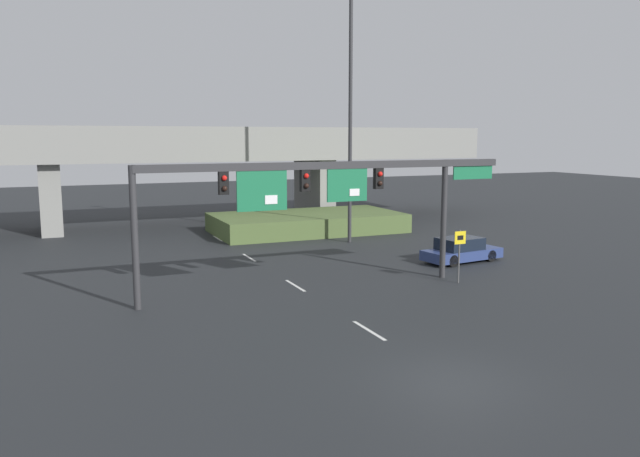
{
  "coord_description": "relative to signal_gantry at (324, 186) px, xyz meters",
  "views": [
    {
      "loc": [
        -10.0,
        -13.95,
        6.81
      ],
      "look_at": [
        0.0,
        9.37,
        3.06
      ],
      "focal_mm": 35.0,
      "sensor_mm": 36.0,
      "label": 1
    }
  ],
  "objects": [
    {
      "name": "ground_plane",
      "position": [
        -0.89,
        -11.01,
        -4.68
      ],
      "size": [
        160.0,
        160.0,
        0.0
      ],
      "primitive_type": "plane",
      "color": "black"
    },
    {
      "name": "lane_markings",
      "position": [
        -0.89,
        4.92,
        -4.68
      ],
      "size": [
        0.14,
        24.34,
        0.01
      ],
      "color": "silver",
      "rests_on": "ground"
    },
    {
      "name": "signal_gantry",
      "position": [
        0.0,
        0.0,
        0.0
      ],
      "size": [
        17.37,
        0.44,
        5.72
      ],
      "color": "#2D2D30",
      "rests_on": "ground"
    },
    {
      "name": "speed_limit_sign",
      "position": [
        6.33,
        -1.3,
        -3.05
      ],
      "size": [
        0.6,
        0.11,
        2.52
      ],
      "color": "#4C4C4C",
      "rests_on": "ground"
    },
    {
      "name": "highway_light_pole_near",
      "position": [
        6.65,
        11.06,
        4.8
      ],
      "size": [
        0.7,
        0.36,
        18.2
      ],
      "color": "#2D2D30",
      "rests_on": "ground"
    },
    {
      "name": "overpass_bridge",
      "position": [
        -0.89,
        23.39,
        0.76
      ],
      "size": [
        48.14,
        7.3,
        7.53
      ],
      "color": "gray",
      "rests_on": "ground"
    },
    {
      "name": "grass_embankment",
      "position": [
        5.79,
        16.31,
        -4.02
      ],
      "size": [
        13.28,
        6.96,
        1.32
      ],
      "color": "#4C6033",
      "rests_on": "ground"
    },
    {
      "name": "parked_sedan_near_right",
      "position": [
        9.47,
        2.87,
        -4.06
      ],
      "size": [
        4.7,
        2.38,
        1.35
      ],
      "rotation": [
        0.0,
        0.0,
        0.13
      ],
      "color": "navy",
      "rests_on": "ground"
    }
  ]
}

